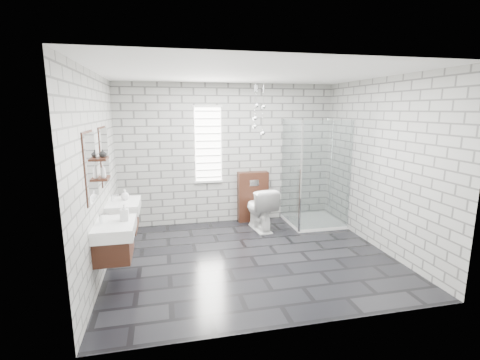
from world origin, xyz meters
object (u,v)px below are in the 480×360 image
object	(u,v)px
vanity_left	(112,230)
toilet	(260,208)
vanity_right	(121,208)
cistern_panel	(253,197)
shower_enclosure	(312,200)

from	to	relation	value
vanity_left	toilet	bearing A→B (deg)	35.57
vanity_right	toilet	distance (m)	2.50
cistern_panel	shower_enclosure	size ratio (longest dim) A/B	0.49
vanity_left	cistern_panel	bearing A→B (deg)	43.11
toilet	vanity_right	bearing A→B (deg)	9.14
shower_enclosure	toilet	xyz separation A→B (m)	(-1.03, -0.01, -0.10)
vanity_right	toilet	xyz separation A→B (m)	(2.38, 0.67, -0.35)
cistern_panel	toilet	xyz separation A→B (m)	(-0.00, -0.53, -0.10)
shower_enclosure	cistern_panel	bearing A→B (deg)	153.37
vanity_left	vanity_right	world-z (taller)	same
vanity_right	toilet	world-z (taller)	vanity_right
vanity_right	shower_enclosure	distance (m)	3.48
cistern_panel	toilet	size ratio (longest dim) A/B	1.25
cistern_panel	shower_enclosure	bearing A→B (deg)	-26.63
toilet	shower_enclosure	bearing A→B (deg)	173.81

